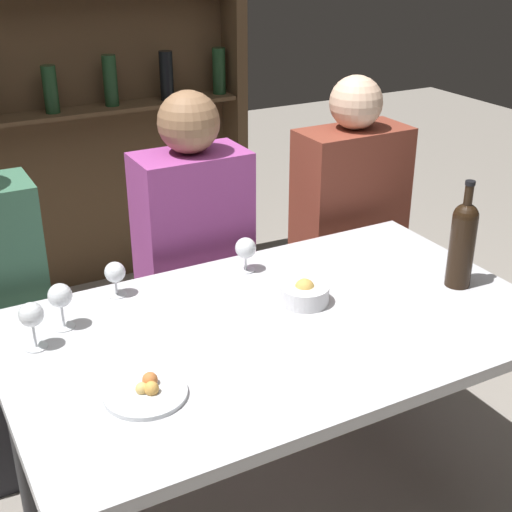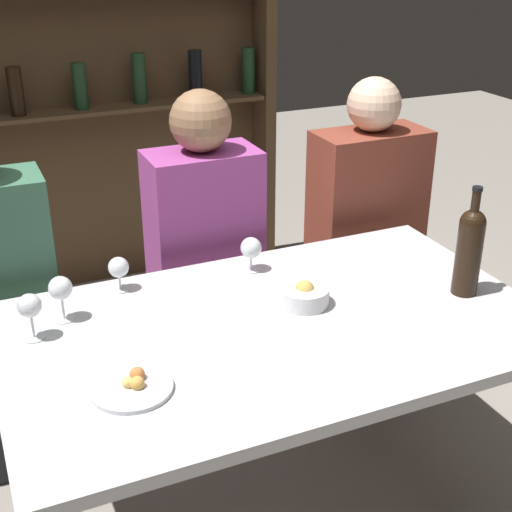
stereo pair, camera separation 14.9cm
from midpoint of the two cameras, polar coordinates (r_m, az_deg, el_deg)
name	(u,v)px [view 2 (the right image)]	position (r m, az deg, el deg)	size (l,w,h in m)	color
dining_table	(275,340)	(2.03, 3.67, -6.81)	(1.51, 0.90, 0.75)	silver
wine_rack_wall	(105,57)	(3.58, -10.78, 15.38)	(1.68, 0.21, 2.29)	#4C3823
wine_bottle	(469,248)	(2.20, 18.58, 0.61)	(0.08, 0.08, 0.34)	black
wine_glass_0	(251,249)	(2.26, 1.48, 0.55)	(0.07, 0.07, 0.11)	silver
wine_glass_1	(119,268)	(2.16, -9.02, -1.03)	(0.06, 0.06, 0.11)	silver
wine_glass_2	(30,307)	(1.95, -15.58, -4.03)	(0.07, 0.07, 0.13)	silver
wine_glass_3	(61,290)	(2.02, -13.35, -2.67)	(0.07, 0.07, 0.13)	silver
food_plate_0	(133,386)	(1.74, -7.41, -10.35)	(0.20, 0.20, 0.04)	silver
snack_bowl	(304,295)	(2.09, 5.95, -3.17)	(0.14, 0.14, 0.08)	white
seated_person_center	(206,273)	(2.60, -2.42, -1.43)	(0.39, 0.22, 1.28)	#26262B
seated_person_right	(364,246)	(2.89, 10.11, 0.75)	(0.43, 0.22, 1.26)	#26262B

